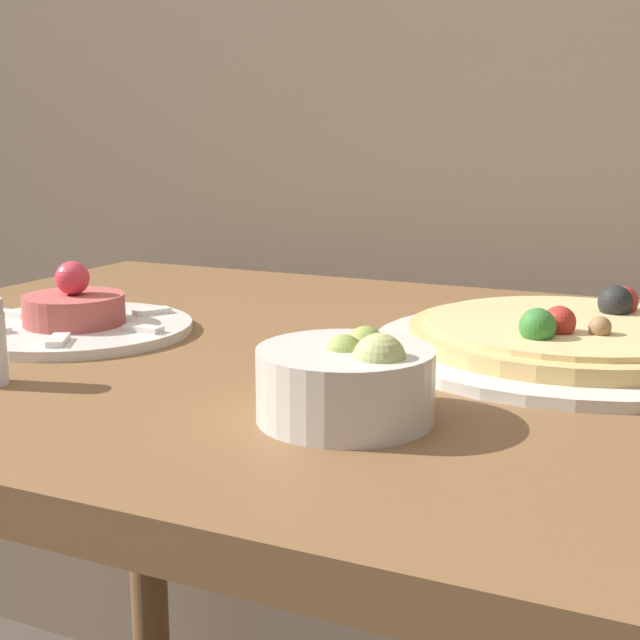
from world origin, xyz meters
name	(u,v)px	position (x,y,z in m)	size (l,w,h in m)	color
dining_table	(368,472)	(0.00, 0.39, 0.67)	(1.15, 0.78, 0.79)	brown
pizza_plate	(570,338)	(0.17, 0.47, 0.81)	(0.37, 0.37, 0.06)	silver
tartare_plate	(75,320)	(-0.31, 0.34, 0.81)	(0.24, 0.24, 0.08)	silver
small_bowl	(348,381)	(0.06, 0.20, 0.82)	(0.13, 0.13, 0.07)	silver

